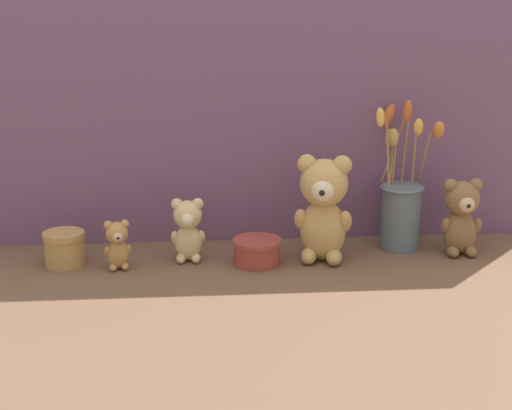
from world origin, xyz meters
The scene contains 9 objects.
ground_plane centered at (0.00, 0.00, 0.00)m, with size 4.00×4.00×0.00m, color brown.
backdrop_wall centered at (0.00, 0.17, 0.31)m, with size 1.44×0.02×0.62m.
teddy_bear_large centered at (0.15, 0.01, 0.13)m, with size 0.14×0.12×0.24m.
teddy_bear_medium centered at (0.47, 0.02, 0.09)m, with size 0.10×0.09×0.18m.
teddy_bear_small centered at (-0.15, 0.03, 0.08)m, with size 0.08×0.07×0.15m.
teddy_bear_tiny centered at (-0.31, -0.01, 0.06)m, with size 0.06×0.06×0.11m.
flower_vase centered at (0.34, 0.07, 0.11)m, with size 0.16×0.14×0.35m.
decorative_tin_tall centered at (0.00, -0.01, 0.03)m, with size 0.11×0.11×0.06m.
decorative_tin_short centered at (-0.43, 0.02, 0.04)m, with size 0.09×0.09×0.08m.
Camera 1 is at (-0.13, -1.65, 0.62)m, focal length 55.00 mm.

